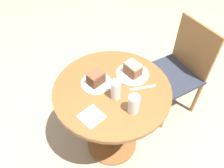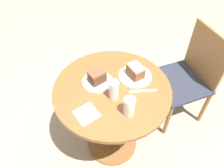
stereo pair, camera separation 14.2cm
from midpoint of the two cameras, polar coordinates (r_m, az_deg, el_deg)
name	(u,v)px [view 1 (the left image)]	position (r m, az deg, el deg)	size (l,w,h in m)	color
ground_plane	(112,142)	(2.13, -1.97, -15.11)	(8.00, 8.00, 0.00)	tan
table	(112,105)	(1.64, -2.47, -5.65)	(0.82, 0.82, 0.77)	brown
chair	(178,69)	(2.13, 15.08, 3.72)	(0.53, 0.51, 0.91)	olive
plate_near	(132,74)	(1.59, 2.82, 2.53)	(0.24, 0.24, 0.01)	silver
plate_far	(96,83)	(1.53, -6.75, 0.08)	(0.22, 0.22, 0.01)	silver
cake_slice_near	(133,69)	(1.55, 2.89, 3.86)	(0.12, 0.09, 0.09)	brown
cake_slice_far	(96,78)	(1.49, -6.91, 1.37)	(0.09, 0.12, 0.09)	brown
glass_lemonade	(116,90)	(1.40, -1.92, -1.82)	(0.07, 0.07, 0.14)	beige
glass_water	(134,105)	(1.33, 2.66, -5.70)	(0.07, 0.07, 0.13)	silver
napkin_stack	(92,117)	(1.36, -8.36, -8.60)	(0.15, 0.15, 0.01)	white
fork	(143,88)	(1.50, 5.39, -1.12)	(0.09, 0.18, 0.00)	silver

